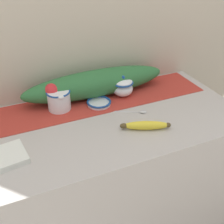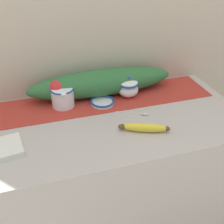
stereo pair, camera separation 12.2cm
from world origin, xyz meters
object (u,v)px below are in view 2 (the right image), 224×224
object	(u,v)px
napkin_stack	(4,148)
small_dish	(102,102)
cream_pitcher	(63,96)
sugar_bowl	(128,87)
spoon	(142,114)
banana	(144,128)

from	to	relation	value
napkin_stack	small_dish	bearing A→B (deg)	26.55
cream_pitcher	napkin_stack	xyz separation A→B (m)	(-0.27, -0.27, -0.04)
cream_pitcher	small_dish	distance (m)	0.20
napkin_stack	sugar_bowl	bearing A→B (deg)	23.84
small_dish	cream_pitcher	bearing A→B (deg)	168.02
cream_pitcher	napkin_stack	distance (m)	0.39
small_dish	spoon	size ratio (longest dim) A/B	0.78
cream_pitcher	sugar_bowl	xyz separation A→B (m)	(0.34, -0.00, -0.00)
banana	spoon	bearing A→B (deg)	72.32
spoon	sugar_bowl	bearing A→B (deg)	119.60
banana	spoon	distance (m)	0.13
napkin_stack	cream_pitcher	bearing A→B (deg)	44.66
sugar_bowl	napkin_stack	size ratio (longest dim) A/B	0.82
banana	napkin_stack	world-z (taller)	banana
sugar_bowl	spoon	distance (m)	0.19
small_dish	sugar_bowl	bearing A→B (deg)	14.70
napkin_stack	banana	bearing A→B (deg)	-4.06
small_dish	banana	xyz separation A→B (m)	(0.11, -0.27, 0.01)
cream_pitcher	spoon	world-z (taller)	cream_pitcher
small_dish	napkin_stack	world-z (taller)	same
small_dish	spoon	xyz separation A→B (m)	(0.15, -0.14, -0.01)
sugar_bowl	spoon	size ratio (longest dim) A/B	0.73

